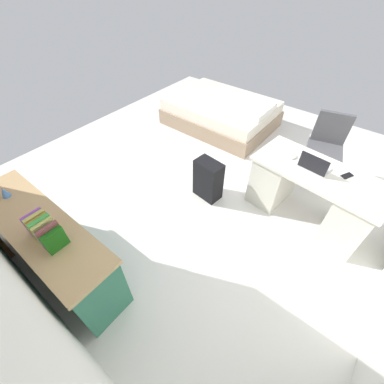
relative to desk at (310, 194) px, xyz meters
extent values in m
plane|color=silver|center=(1.13, 0.20, -0.38)|extent=(6.04, 6.04, 0.00)
cube|color=silver|center=(0.00, 0.00, 0.33)|extent=(1.50, 0.81, 0.04)
cube|color=beige|center=(-0.49, 0.05, -0.03)|extent=(0.46, 0.63, 0.70)
cube|color=beige|center=(0.49, -0.05, -0.03)|extent=(0.46, 0.63, 0.70)
cylinder|color=black|center=(0.15, -0.86, -0.36)|extent=(0.52, 0.52, 0.04)
cylinder|color=black|center=(0.15, -0.86, -0.17)|extent=(0.06, 0.06, 0.42)
cube|color=#4C4C51|center=(0.15, -0.86, 0.08)|extent=(0.56, 0.56, 0.08)
cube|color=#4C4C51|center=(0.20, -1.06, 0.34)|extent=(0.44, 0.17, 0.44)
cube|color=#2D7056|center=(1.76, 2.33, -0.03)|extent=(1.76, 0.44, 0.71)
cube|color=tan|center=(1.76, 2.33, 0.35)|extent=(1.80, 0.48, 0.04)
cube|color=#275F49|center=(1.36, 2.11, -0.19)|extent=(0.67, 0.01, 0.25)
cube|color=#275F49|center=(2.15, 2.11, -0.19)|extent=(0.67, 0.01, 0.25)
cube|color=gray|center=(2.13, -1.26, -0.24)|extent=(1.91, 1.41, 0.28)
cube|color=silver|center=(2.13, -1.26, 0.00)|extent=(1.85, 1.35, 0.20)
cube|color=white|center=(1.46, -1.26, 0.15)|extent=(0.48, 0.68, 0.10)
cube|color=black|center=(1.17, 0.47, -0.10)|extent=(0.38, 0.26, 0.57)
cube|color=#B7B7BC|center=(0.08, -0.03, 0.36)|extent=(0.33, 0.25, 0.02)
cube|color=black|center=(0.09, 0.08, 0.46)|extent=(0.31, 0.05, 0.19)
ellipsoid|color=white|center=(0.34, -0.06, 0.36)|extent=(0.07, 0.11, 0.03)
cube|color=black|center=(-0.25, -0.10, 0.35)|extent=(0.12, 0.15, 0.01)
cube|color=#185A14|center=(1.35, 2.33, 0.47)|extent=(0.04, 0.17, 0.20)
cube|color=brown|center=(1.39, 2.33, 0.49)|extent=(0.03, 0.17, 0.24)
cube|color=slate|center=(1.43, 2.33, 0.47)|extent=(0.04, 0.17, 0.20)
cube|color=tan|center=(1.47, 2.33, 0.48)|extent=(0.03, 0.17, 0.23)
cube|color=green|center=(1.51, 2.33, 0.49)|extent=(0.04, 0.17, 0.24)
cube|color=#A77424|center=(1.55, 2.33, 0.48)|extent=(0.04, 0.17, 0.22)
cube|color=tan|center=(1.59, 2.33, 0.49)|extent=(0.03, 0.17, 0.23)
cube|color=#554781|center=(1.63, 2.33, 0.48)|extent=(0.03, 0.17, 0.21)
cube|color=purple|center=(1.67, 2.33, 0.47)|extent=(0.03, 0.17, 0.19)
cone|color=#4C7FBF|center=(2.30, 2.33, 0.42)|extent=(0.08, 0.08, 0.11)
camera|label=1|loc=(-0.22, 2.56, 2.16)|focal=23.70mm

